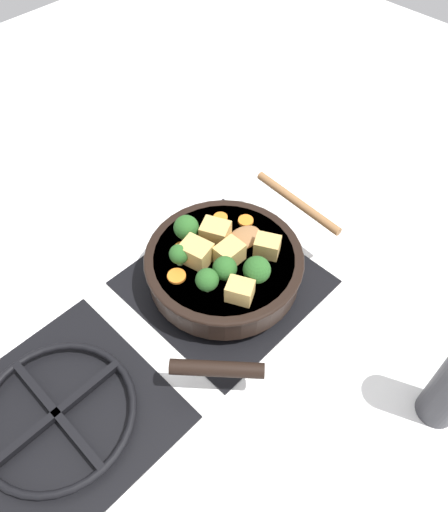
% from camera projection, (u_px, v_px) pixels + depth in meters
% --- Properties ---
extents(ground_plane, '(2.40, 2.40, 0.00)m').
position_uv_depth(ground_plane, '(224.00, 283.00, 0.93)').
color(ground_plane, white).
extents(front_burner_grate, '(0.31, 0.31, 0.03)m').
position_uv_depth(front_burner_grate, '(224.00, 279.00, 0.92)').
color(front_burner_grate, black).
rests_on(front_burner_grate, ground_plane).
extents(rear_burner_grate, '(0.31, 0.31, 0.03)m').
position_uv_depth(rear_burner_grate, '(58.00, 416.00, 0.76)').
color(rear_burner_grate, black).
rests_on(rear_burner_grate, ground_plane).
extents(skillet_pan, '(0.34, 0.35, 0.05)m').
position_uv_depth(skillet_pan, '(224.00, 265.00, 0.88)').
color(skillet_pan, black).
rests_on(skillet_pan, front_burner_grate).
extents(wooden_spoon, '(0.20, 0.18, 0.02)m').
position_uv_depth(wooden_spoon, '(274.00, 219.00, 0.91)').
color(wooden_spoon, olive).
rests_on(wooden_spoon, skillet_pan).
extents(tofu_cube_center_large, '(0.04, 0.05, 0.04)m').
position_uv_depth(tofu_cube_center_large, '(230.00, 253.00, 0.85)').
color(tofu_cube_center_large, tan).
rests_on(tofu_cube_center_large, skillet_pan).
extents(tofu_cube_near_handle, '(0.06, 0.05, 0.04)m').
position_uv_depth(tofu_cube_near_handle, '(196.00, 253.00, 0.84)').
color(tofu_cube_near_handle, tan).
rests_on(tofu_cube_near_handle, skillet_pan).
extents(tofu_cube_east_chunk, '(0.05, 0.05, 0.03)m').
position_uv_depth(tofu_cube_east_chunk, '(267.00, 246.00, 0.86)').
color(tofu_cube_east_chunk, tan).
rests_on(tofu_cube_east_chunk, skillet_pan).
extents(tofu_cube_west_chunk, '(0.05, 0.05, 0.03)m').
position_uv_depth(tofu_cube_west_chunk, '(240.00, 291.00, 0.80)').
color(tofu_cube_west_chunk, tan).
rests_on(tofu_cube_west_chunk, skillet_pan).
extents(tofu_cube_back_piece, '(0.06, 0.06, 0.04)m').
position_uv_depth(tofu_cube_back_piece, '(215.00, 233.00, 0.87)').
color(tofu_cube_back_piece, tan).
rests_on(tofu_cube_back_piece, skillet_pan).
extents(broccoli_floret_near_spoon, '(0.04, 0.04, 0.05)m').
position_uv_depth(broccoli_floret_near_spoon, '(186.00, 228.00, 0.87)').
color(broccoli_floret_near_spoon, '#709956').
rests_on(broccoli_floret_near_spoon, skillet_pan).
extents(broccoli_floret_center_top, '(0.03, 0.03, 0.04)m').
position_uv_depth(broccoli_floret_center_top, '(179.00, 254.00, 0.84)').
color(broccoli_floret_center_top, '#709956').
rests_on(broccoli_floret_center_top, skillet_pan).
extents(broccoli_floret_east_rim, '(0.04, 0.04, 0.05)m').
position_uv_depth(broccoli_floret_east_rim, '(225.00, 268.00, 0.81)').
color(broccoli_floret_east_rim, '#709956').
rests_on(broccoli_floret_east_rim, skillet_pan).
extents(broccoli_floret_west_rim, '(0.04, 0.04, 0.05)m').
position_uv_depth(broccoli_floret_west_rim, '(207.00, 280.00, 0.80)').
color(broccoli_floret_west_rim, '#709956').
rests_on(broccoli_floret_west_rim, skillet_pan).
extents(broccoli_floret_north_edge, '(0.05, 0.05, 0.05)m').
position_uv_depth(broccoli_floret_north_edge, '(256.00, 270.00, 0.81)').
color(broccoli_floret_north_edge, '#709956').
rests_on(broccoli_floret_north_edge, skillet_pan).
extents(carrot_slice_orange_thin, '(0.03, 0.03, 0.01)m').
position_uv_depth(carrot_slice_orange_thin, '(177.00, 276.00, 0.83)').
color(carrot_slice_orange_thin, orange).
rests_on(carrot_slice_orange_thin, skillet_pan).
extents(carrot_slice_near_center, '(0.03, 0.03, 0.01)m').
position_uv_depth(carrot_slice_near_center, '(246.00, 221.00, 0.91)').
color(carrot_slice_near_center, orange).
rests_on(carrot_slice_near_center, skillet_pan).
extents(carrot_slice_edge_slice, '(0.02, 0.02, 0.01)m').
position_uv_depth(carrot_slice_edge_slice, '(182.00, 247.00, 0.87)').
color(carrot_slice_edge_slice, orange).
rests_on(carrot_slice_edge_slice, skillet_pan).
extents(carrot_slice_under_broccoli, '(0.03, 0.03, 0.01)m').
position_uv_depth(carrot_slice_under_broccoli, '(220.00, 218.00, 0.92)').
color(carrot_slice_under_broccoli, orange).
rests_on(carrot_slice_under_broccoli, skillet_pan).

